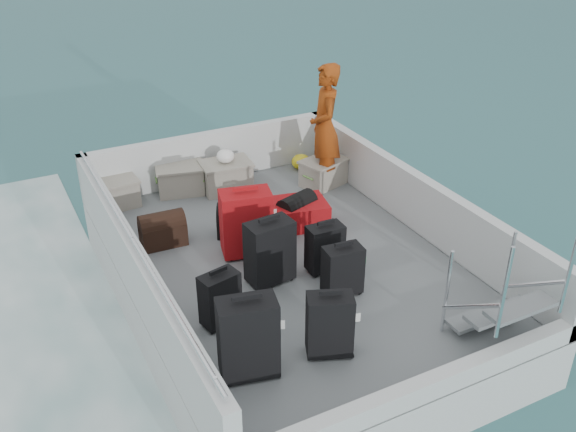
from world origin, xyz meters
The scene contains 22 objects.
ground centered at (0.00, 0.00, 0.00)m, with size 160.00×160.00×0.00m, color #15414C.
ferry_hull centered at (0.00, 0.00, 0.30)m, with size 3.60×5.00×0.60m, color silver.
deck centered at (0.00, 0.00, 0.61)m, with size 3.30×4.70×0.02m, color slate.
deck_fittings centered at (0.35, -0.32, 0.99)m, with size 3.60×5.00×0.90m.
suitcase_0 centered at (-1.17, -1.50, 1.01)m, with size 0.51×0.29×0.78m, color black.
suitcase_1 centered at (-1.12, -0.72, 0.90)m, with size 0.38×0.21×0.57m, color black.
suitcase_3 centered at (-0.41, -1.58, 0.94)m, with size 0.41×0.24×0.63m, color black.
suitcase_4 centered at (-0.38, -0.28, 0.98)m, with size 0.49×0.29×0.72m, color black.
suitcase_5 centered at (-0.37, 0.35, 1.01)m, with size 0.57×0.34×0.78m, color #B30D19.
suitcase_6 centered at (0.19, -0.83, 0.90)m, with size 0.40×0.23×0.55m, color black.
suitcase_7 centered at (0.25, -0.37, 0.90)m, with size 0.39×0.23×0.56m, color black.
suitcase_8 centered at (0.42, 0.69, 0.78)m, with size 0.52×0.79×0.31m, color #B30D19.
duffel_0 centered at (-1.16, 0.99, 0.78)m, with size 0.52×0.30×0.32m, color black, non-canonical shape.
duffel_1 centered at (-0.31, 0.80, 0.78)m, with size 0.43×0.30×0.32m, color black, non-canonical shape.
duffel_2 centered at (0.46, 0.68, 0.78)m, with size 0.47×0.30×0.32m, color black, non-canonical shape.
crate_0 centered at (-1.43, 2.20, 0.79)m, with size 0.57×0.40×0.35m, color gray.
crate_1 centered at (-0.53, 2.20, 0.80)m, with size 0.60×0.42×0.36m, color gray.
crate_2 centered at (0.06, 1.98, 0.81)m, with size 0.64×0.44×0.39m, color gray.
crate_3 centered at (1.32, 1.51, 0.80)m, with size 0.58×0.40×0.35m, color gray.
yellow_bag centered at (1.30, 2.14, 0.73)m, with size 0.28×0.26×0.22m, color yellow.
white_bag centered at (0.06, 1.98, 1.10)m, with size 0.24×0.24×0.18m, color white.
passenger centered at (1.30, 1.48, 1.48)m, with size 0.64×0.41×1.73m, color #CA4D13.
Camera 1 is at (-2.83, -5.47, 4.56)m, focal length 40.00 mm.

